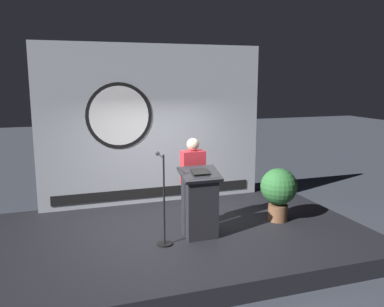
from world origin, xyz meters
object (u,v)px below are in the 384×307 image
(podium, at_px, (200,204))
(speaker_person, at_px, (193,182))
(potted_plant, at_px, (279,189))
(microphone_stand, at_px, (163,213))

(podium, relative_size, speaker_person, 0.73)
(speaker_person, distance_m, potted_plant, 1.62)
(speaker_person, xyz_separation_m, microphone_stand, (-0.69, -0.58, -0.30))
(potted_plant, bearing_deg, speaker_person, 172.58)
(speaker_person, xyz_separation_m, potted_plant, (1.59, -0.21, -0.22))
(podium, bearing_deg, speaker_person, 84.80)
(microphone_stand, relative_size, potted_plant, 1.48)
(podium, bearing_deg, potted_plant, 9.48)
(microphone_stand, height_order, potted_plant, microphone_stand)
(podium, distance_m, microphone_stand, 0.65)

